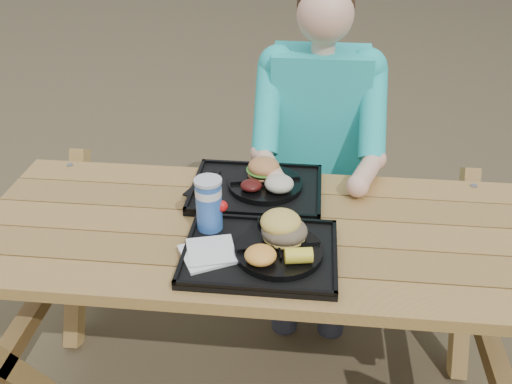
# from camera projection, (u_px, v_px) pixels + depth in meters

# --- Properties ---
(picnic_table) EXTENTS (1.80, 1.49, 0.75)m
(picnic_table) POSITION_uv_depth(u_px,v_px,m) (256.00, 314.00, 2.01)
(picnic_table) COLOR #999999
(picnic_table) RESTS_ON ground
(tray_near) EXTENTS (0.45, 0.35, 0.02)m
(tray_near) POSITION_uv_depth(u_px,v_px,m) (260.00, 254.00, 1.68)
(tray_near) COLOR black
(tray_near) RESTS_ON picnic_table
(tray_far) EXTENTS (0.45, 0.35, 0.02)m
(tray_far) POSITION_uv_depth(u_px,v_px,m) (257.00, 190.00, 2.00)
(tray_far) COLOR black
(tray_far) RESTS_ON picnic_table
(plate_near) EXTENTS (0.26, 0.26, 0.02)m
(plate_near) POSITION_uv_depth(u_px,v_px,m) (279.00, 251.00, 1.66)
(plate_near) COLOR black
(plate_near) RESTS_ON tray_near
(plate_far) EXTENTS (0.26, 0.26, 0.02)m
(plate_far) POSITION_uv_depth(u_px,v_px,m) (265.00, 184.00, 1.99)
(plate_far) COLOR black
(plate_far) RESTS_ON tray_far
(napkin_stack) EXTENTS (0.19, 0.19, 0.02)m
(napkin_stack) POSITION_uv_depth(u_px,v_px,m) (207.00, 253.00, 1.66)
(napkin_stack) COLOR white
(napkin_stack) RESTS_ON tray_near
(soda_cup) EXTENTS (0.08, 0.08, 0.16)m
(soda_cup) POSITION_uv_depth(u_px,v_px,m) (209.00, 205.00, 1.74)
(soda_cup) COLOR #164BA7
(soda_cup) RESTS_ON tray_near
(condiment_bbq) EXTENTS (0.06, 0.06, 0.03)m
(condiment_bbq) POSITION_uv_depth(u_px,v_px,m) (267.00, 225.00, 1.77)
(condiment_bbq) COLOR black
(condiment_bbq) RESTS_ON tray_near
(condiment_mustard) EXTENTS (0.05, 0.05, 0.03)m
(condiment_mustard) POSITION_uv_depth(u_px,v_px,m) (283.00, 227.00, 1.76)
(condiment_mustard) COLOR orange
(condiment_mustard) RESTS_ON tray_near
(sandwich) EXTENTS (0.13, 0.13, 0.13)m
(sandwich) POSITION_uv_depth(u_px,v_px,m) (285.00, 220.00, 1.66)
(sandwich) COLOR #E3BE50
(sandwich) RESTS_ON plate_near
(mac_cheese) EXTENTS (0.09, 0.09, 0.05)m
(mac_cheese) POSITION_uv_depth(u_px,v_px,m) (260.00, 255.00, 1.59)
(mac_cheese) COLOR #FFB243
(mac_cheese) RESTS_ON plate_near
(corn_cob) EXTENTS (0.09, 0.09, 0.05)m
(corn_cob) POSITION_uv_depth(u_px,v_px,m) (299.00, 256.00, 1.59)
(corn_cob) COLOR yellow
(corn_cob) RESTS_ON plate_near
(cutlery_far) EXTENTS (0.07, 0.18, 0.01)m
(cutlery_far) POSITION_uv_depth(u_px,v_px,m) (208.00, 183.00, 2.01)
(cutlery_far) COLOR black
(cutlery_far) RESTS_ON tray_far
(burger) EXTENTS (0.11, 0.11, 0.10)m
(burger) POSITION_uv_depth(u_px,v_px,m) (264.00, 163.00, 2.00)
(burger) COLOR #BF7B43
(burger) RESTS_ON plate_far
(baked_beans) EXTENTS (0.07, 0.07, 0.03)m
(baked_beans) POSITION_uv_depth(u_px,v_px,m) (251.00, 185.00, 1.93)
(baked_beans) COLOR #450F0D
(baked_beans) RESTS_ON plate_far
(potato_salad) EXTENTS (0.10, 0.10, 0.06)m
(potato_salad) POSITION_uv_depth(u_px,v_px,m) (279.00, 184.00, 1.92)
(potato_salad) COLOR beige
(potato_salad) RESTS_ON plate_far
(diner) EXTENTS (0.48, 0.84, 1.28)m
(diner) POSITION_uv_depth(u_px,v_px,m) (316.00, 166.00, 2.40)
(diner) COLOR #1ABCAC
(diner) RESTS_ON ground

